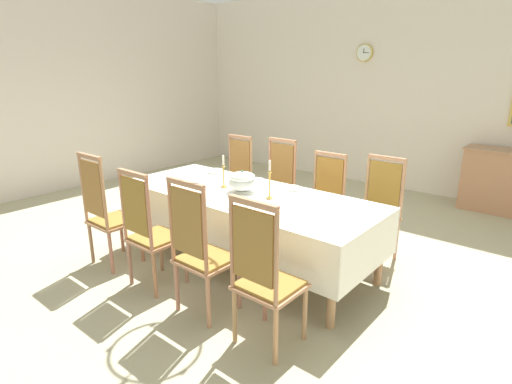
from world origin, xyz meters
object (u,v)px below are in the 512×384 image
Objects in this scene: chair_north_a at (234,177)px; spoon_primary at (249,210)px; chair_south_b at (149,230)px; candlestick_east at (270,183)px; chair_south_d at (264,275)px; chair_south_a at (107,211)px; mounted_clock at (365,53)px; bowl_far_left at (257,180)px; bowl_near_right at (215,171)px; chair_north_d at (378,209)px; spoon_secondary at (209,170)px; bowl_far_right at (292,188)px; soup_tureen at (242,181)px; candlestick_west at (224,175)px; bowl_near_left at (238,207)px; dining_table at (246,200)px; chair_south_c at (200,249)px; chair_north_b at (276,186)px; chair_north_c at (323,198)px.

chair_north_a reaches higher than spoon_primary.
candlestick_east is at bearing 56.05° from chair_south_b.
chair_south_a is at bearing -179.95° from chair_south_d.
chair_south_d is 4.08× the size of mounted_clock.
bowl_far_left is at bearing 57.99° from chair_south_a.
chair_north_a is 0.63m from bowl_near_right.
spoon_secondary is (-1.98, -0.53, 0.21)m from chair_north_d.
chair_south_b is at bearing -115.43° from bowl_far_right.
soup_tureen reaches higher than bowl_near_right.
candlestick_west is 1.79× the size of bowl_near_right.
bowl_far_left is 0.49m from bowl_far_right.
bowl_near_left is at bearing 176.82° from spoon_primary.
dining_table is 0.46m from bowl_far_left.
chair_south_b is at bearing -138.63° from bowl_near_left.
bowl_near_left is at bearing 143.98° from chair_south_d.
bowl_far_right is 0.57× the size of mounted_clock.
candlestick_east is at bearing 92.58° from chair_south_c.
soup_tureen is at bearing -180.00° from dining_table.
chair_south_d is at bearing -36.02° from bowl_near_left.
chair_south_a is at bearing 42.91° from chair_north_d.
chair_south_c is 0.58m from bowl_near_left.
chair_south_a is at bearing -157.73° from bowl_near_left.
spoon_primary and spoon_secondary have the same top height.
chair_north_d is at bearing 24.45° from bowl_far_left.
bowl_far_left is 0.98m from spoon_primary.
candlestick_east is at bearing 35.35° from chair_south_a.
chair_south_a is at bearing -137.41° from dining_table.
chair_north_b is 5.95× the size of bowl_near_right.
bowl_near_left is (0.58, -0.42, -0.12)m from candlestick_west.
bowl_far_right reaches higher than dining_table.
spoon_primary is at bearing 21.63° from chair_south_a.
chair_north_d is at bearing 48.33° from spoon_primary.
bowl_far_right is (1.34, -0.56, 0.22)m from chair_north_a.
chair_south_a reaches higher than chair_north_a.
chair_south_d is (0.66, 0.00, -0.00)m from chair_south_c.
chair_north_b is 0.78m from bowl_near_right.
chair_south_a is 1.90m from chair_north_a.
spoon_secondary is at bearing 133.81° from chair_south_c.
soup_tureen is 1.64× the size of spoon_secondary.
bowl_far_right is at bearing 48.31° from soup_tureen.
bowl_near_right is 1.20× the size of bowl_far_left.
chair_north_c is 3.07× the size of candlestick_west.
chair_south_b is 1.04m from soup_tureen.
spoon_primary is (0.57, -0.80, -0.01)m from bowl_far_left.
bowl_near_left is at bearing 113.89° from chair_north_b.
candlestick_east is 2.13× the size of spoon_secondary.
chair_north_c is at bearing 16.63° from spoon_secondary.
chair_north_d is at bearing 54.76° from chair_south_b.
chair_south_d is (0.66, -1.90, 0.03)m from chair_north_c.
chair_north_a is 0.98× the size of chair_south_b.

